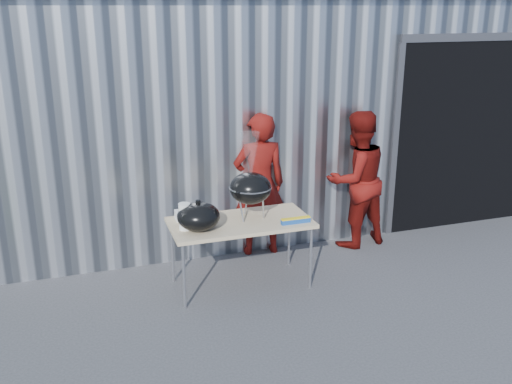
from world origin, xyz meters
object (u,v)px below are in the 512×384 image
object	(u,v)px
kettle_grill	(250,181)
person_bystander	(356,179)
person_cook	(260,185)
folding_table	(240,224)

from	to	relation	value
kettle_grill	person_bystander	world-z (taller)	person_bystander
person_bystander	kettle_grill	bearing A→B (deg)	10.92
person_cook	person_bystander	size ratio (longest dim) A/B	1.02
person_bystander	folding_table	bearing A→B (deg)	10.81
kettle_grill	folding_table	bearing A→B (deg)	-160.90
person_cook	kettle_grill	bearing A→B (deg)	68.05
kettle_grill	person_bystander	bearing A→B (deg)	20.55
person_cook	folding_table	bearing A→B (deg)	61.99
folding_table	person_cook	distance (m)	0.92
folding_table	kettle_grill	bearing A→B (deg)	19.10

